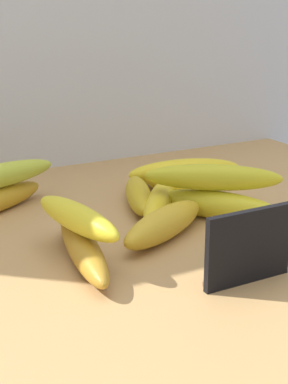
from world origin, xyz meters
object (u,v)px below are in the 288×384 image
object	(u,v)px
banana_2	(83,248)
banana_6	(2,199)
banana_5	(217,205)
banana_1	(178,187)
chalkboard_sign	(248,249)
banana_3	(164,224)
banana_7	(139,195)
banana_8	(77,218)
banana_4	(185,172)
banana_9	(213,177)
banana_0	(160,200)

from	to	relation	value
banana_2	banana_6	distance (cm)	22.97
banana_5	banana_6	size ratio (longest dim) A/B	1.13
banana_1	chalkboard_sign	bearing A→B (deg)	-106.30
banana_6	banana_3	bearing A→B (deg)	-53.98
banana_1	banana_7	distance (cm)	7.02
banana_5	banana_8	distance (cm)	22.99
banana_4	banana_8	bearing A→B (deg)	-144.59
banana_6	chalkboard_sign	bearing A→B (deg)	-64.42
banana_5	banana_9	bearing A→B (deg)	104.30
banana_4	banana_7	distance (cm)	13.91
banana_5	banana_3	bearing A→B (deg)	-164.37
chalkboard_sign	banana_4	size ratio (longest dim) A/B	0.56
banana_0	banana_4	bearing A→B (deg)	43.13
chalkboard_sign	banana_0	bearing A→B (deg)	83.15
banana_2	banana_7	distance (cm)	20.64
banana_0	banana_1	distance (cm)	6.37
banana_6	banana_5	bearing A→B (deg)	-35.33
banana_6	banana_9	size ratio (longest dim) A/B	0.81
banana_5	banana_9	size ratio (longest dim) A/B	0.92
banana_3	banana_0	bearing A→B (deg)	62.74
banana_3	banana_6	size ratio (longest dim) A/B	1.07
banana_4	banana_5	size ratio (longest dim) A/B	1.10
banana_3	banana_5	distance (cm)	10.79
banana_4	banana_8	size ratio (longest dim) A/B	1.21
chalkboard_sign	banana_3	distance (cm)	15.10
chalkboard_sign	banana_7	distance (cm)	27.65
banana_1	banana_9	world-z (taller)	banana_9
banana_2	banana_4	xyz separation A→B (cm)	(27.30, 20.63, 0.40)
banana_9	banana_5	bearing A→B (deg)	-75.70
banana_5	banana_6	world-z (taller)	banana_5
banana_5	banana_8	world-z (taller)	banana_8
banana_5	banana_7	distance (cm)	12.28
banana_4	banana_3	bearing A→B (deg)	-128.68
banana_1	banana_2	size ratio (longest dim) A/B	0.76
banana_1	banana_2	distance (cm)	26.28
banana_2	banana_3	size ratio (longest dim) A/B	1.23
banana_0	banana_3	size ratio (longest dim) A/B	1.13
banana_2	banana_1	bearing A→B (deg)	33.24
banana_0	banana_2	xyz separation A→B (cm)	(-16.76, -10.76, -0.05)
chalkboard_sign	banana_2	distance (cm)	19.36
banana_5	banana_7	bearing A→B (deg)	127.25
banana_9	banana_7	bearing A→B (deg)	129.05
banana_3	banana_7	bearing A→B (deg)	76.89
banana_7	banana_0	bearing A→B (deg)	-62.46
banana_3	banana_1	bearing A→B (deg)	52.24
banana_2	banana_4	distance (cm)	34.22
banana_3	banana_8	bearing A→B (deg)	-178.12
banana_4	banana_5	xyz separation A→B (cm)	(-4.90, -16.19, -0.16)
banana_2	banana_9	size ratio (longest dim) A/B	1.07
banana_6	banana_8	bearing A→B (deg)	-81.39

